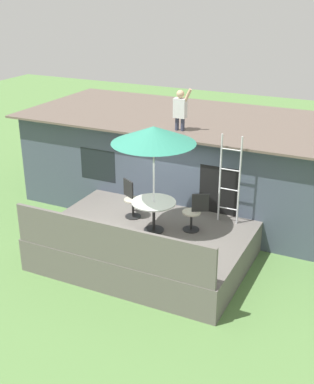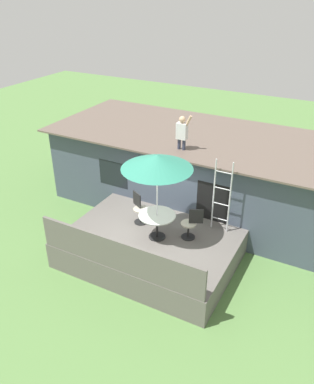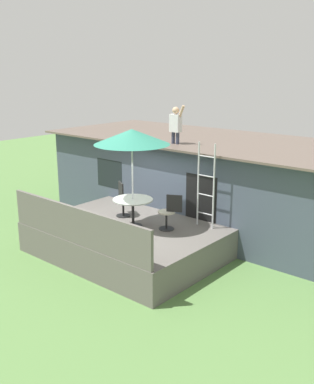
{
  "view_description": "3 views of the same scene",
  "coord_description": "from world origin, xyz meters",
  "px_view_note": "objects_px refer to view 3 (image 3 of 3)",
  "views": [
    {
      "loc": [
        4.86,
        -9.47,
        6.22
      ],
      "look_at": [
        0.05,
        0.46,
        1.6
      ],
      "focal_mm": 46.79,
      "sensor_mm": 36.0,
      "label": 1
    },
    {
      "loc": [
        4.5,
        -8.04,
        7.26
      ],
      "look_at": [
        -0.03,
        0.41,
        2.03
      ],
      "focal_mm": 36.45,
      "sensor_mm": 36.0,
      "label": 2
    },
    {
      "loc": [
        7.79,
        -7.94,
        4.78
      ],
      "look_at": [
        0.12,
        1.06,
        1.5
      ],
      "focal_mm": 41.88,
      "sensor_mm": 36.0,
      "label": 3
    }
  ],
  "objects_px": {
    "step_ladder": "(206,186)",
    "patio_chair_right": "(169,212)",
    "person_figure": "(176,123)",
    "patio_chair_left": "(122,200)",
    "patio_table": "(133,205)",
    "patio_umbrella": "(132,137)"
  },
  "relations": [
    {
      "from": "step_ladder",
      "to": "patio_chair_right",
      "type": "height_order",
      "value": "step_ladder"
    },
    {
      "from": "person_figure",
      "to": "patio_chair_right",
      "type": "height_order",
      "value": "person_figure"
    },
    {
      "from": "patio_chair_left",
      "to": "step_ladder",
      "type": "bearing_deg",
      "value": 47.24
    },
    {
      "from": "step_ladder",
      "to": "patio_table",
      "type": "bearing_deg",
      "value": -139.17
    },
    {
      "from": "patio_chair_left",
      "to": "patio_chair_right",
      "type": "height_order",
      "value": "same"
    },
    {
      "from": "patio_table",
      "to": "patio_chair_left",
      "type": "relative_size",
      "value": 1.13
    },
    {
      "from": "patio_table",
      "to": "person_figure",
      "type": "xyz_separation_m",
      "value": [
        -0.26,
        2.09,
        1.91
      ]
    },
    {
      "from": "step_ladder",
      "to": "person_figure",
      "type": "relative_size",
      "value": 1.98
    },
    {
      "from": "patio_umbrella",
      "to": "patio_chair_right",
      "type": "relative_size",
      "value": 2.76
    },
    {
      "from": "patio_umbrella",
      "to": "patio_chair_left",
      "type": "distance_m",
      "value": 2.13
    },
    {
      "from": "step_ladder",
      "to": "patio_umbrella",
      "type": "bearing_deg",
      "value": -139.17
    },
    {
      "from": "person_figure",
      "to": "patio_chair_right",
      "type": "relative_size",
      "value": 1.21
    },
    {
      "from": "patio_umbrella",
      "to": "person_figure",
      "type": "distance_m",
      "value": 2.12
    },
    {
      "from": "patio_table",
      "to": "patio_umbrella",
      "type": "distance_m",
      "value": 1.76
    },
    {
      "from": "patio_table",
      "to": "step_ladder",
      "type": "xyz_separation_m",
      "value": [
        1.41,
        1.22,
        0.51
      ]
    },
    {
      "from": "patio_table",
      "to": "patio_chair_left",
      "type": "height_order",
      "value": "patio_chair_left"
    },
    {
      "from": "patio_table",
      "to": "patio_chair_left",
      "type": "xyz_separation_m",
      "value": [
        -0.86,
        0.48,
        -0.13
      ]
    },
    {
      "from": "patio_table",
      "to": "patio_chair_right",
      "type": "xyz_separation_m",
      "value": [
        0.85,
        0.45,
        -0.13
      ]
    },
    {
      "from": "step_ladder",
      "to": "patio_chair_right",
      "type": "bearing_deg",
      "value": -126.21
    },
    {
      "from": "patio_umbrella",
      "to": "step_ladder",
      "type": "relative_size",
      "value": 1.15
    },
    {
      "from": "person_figure",
      "to": "patio_chair_left",
      "type": "height_order",
      "value": "person_figure"
    },
    {
      "from": "patio_chair_right",
      "to": "step_ladder",
      "type": "bearing_deg",
      "value": -154.05
    }
  ]
}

